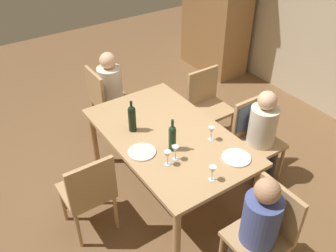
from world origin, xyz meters
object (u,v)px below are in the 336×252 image
(person_man_guest, at_px, (264,131))
(wine_bottle_dark_red, at_px, (132,118))
(person_woman_host, at_px, (112,87))
(armoire_cabinet, at_px, (217,4))
(chair_left_end, at_px, (105,98))
(wine_bottle_tall_green, at_px, (172,137))
(wine_glass_far, at_px, (167,155))
(chair_right_end, at_px, (266,228))
(chair_near, at_px, (89,190))
(dining_table, at_px, (168,140))
(chair_far_right, at_px, (253,128))
(handbag, at_px, (77,194))
(wine_glass_near_left, at_px, (211,131))
(dinner_plate_host, at_px, (142,152))
(wine_glass_near_right, at_px, (212,170))
(dinner_plate_guest_left, at_px, (236,158))
(person_man_bearded, at_px, (258,226))
(chair_far_left, at_px, (207,101))
(wine_glass_centre, at_px, (175,150))

(person_man_guest, distance_m, wine_bottle_dark_red, 1.38)
(person_woman_host, bearing_deg, armoire_cabinet, 107.64)
(chair_left_end, height_order, wine_bottle_dark_red, wine_bottle_dark_red)
(wine_bottle_tall_green, relative_size, wine_glass_far, 2.26)
(chair_right_end, xyz_separation_m, chair_near, (-1.19, -1.01, 0.00))
(dining_table, bearing_deg, chair_far_right, 73.09)
(dining_table, bearing_deg, handbag, -110.84)
(wine_glass_near_left, bearing_deg, wine_bottle_dark_red, -135.32)
(wine_bottle_tall_green, relative_size, dinner_plate_host, 1.27)
(chair_right_end, distance_m, wine_bottle_tall_green, 1.13)
(wine_glass_near_right, distance_m, dinner_plate_guest_left, 0.39)
(wine_glass_near_right, bearing_deg, wine_glass_near_left, 141.29)
(armoire_cabinet, relative_size, dinner_plate_guest_left, 8.16)
(person_woman_host, distance_m, person_man_bearded, 2.55)
(chair_near, bearing_deg, armoire_cabinet, 33.00)
(chair_right_end, xyz_separation_m, person_man_guest, (-0.85, 0.83, 0.11))
(chair_left_end, distance_m, chair_far_left, 1.28)
(dining_table, distance_m, wine_glass_near_left, 0.46)
(wine_bottle_dark_red, bearing_deg, chair_far_right, 65.52)
(armoire_cabinet, height_order, person_woman_host, armoire_cabinet)
(wine_bottle_tall_green, bearing_deg, wine_glass_centre, -23.83)
(wine_glass_far, xyz_separation_m, dinner_plate_guest_left, (0.29, 0.57, -0.10))
(wine_bottle_dark_red, relative_size, wine_glass_centre, 2.29)
(dinner_plate_guest_left, bearing_deg, handbag, -129.21)
(dining_table, height_order, dinner_plate_host, dinner_plate_host)
(dinner_plate_guest_left, bearing_deg, person_man_guest, 110.51)
(wine_bottle_tall_green, height_order, wine_glass_near_left, wine_bottle_tall_green)
(dining_table, relative_size, dinner_plate_guest_left, 6.71)
(wine_bottle_dark_red, bearing_deg, chair_right_end, 12.64)
(chair_left_end, height_order, dinner_plate_host, chair_left_end)
(handbag, bearing_deg, chair_right_end, 31.75)
(chair_far_right, relative_size, chair_near, 1.00)
(person_man_bearded, bearing_deg, handbag, 28.79)
(armoire_cabinet, xyz_separation_m, wine_glass_centre, (2.35, -2.45, -0.27))
(dining_table, distance_m, wine_bottle_dark_red, 0.43)
(chair_left_end, distance_m, dinner_plate_guest_left, 1.98)
(chair_right_end, xyz_separation_m, chair_far_right, (-1.00, 0.83, 0.06))
(chair_far_right, bearing_deg, person_woman_host, -60.13)
(wine_glass_near_left, bearing_deg, wine_bottle_tall_green, -102.49)
(wine_bottle_tall_green, bearing_deg, chair_near, -99.04)
(chair_far_right, distance_m, person_man_guest, 0.16)
(person_man_guest, distance_m, wine_glass_near_left, 0.66)
(chair_far_left, bearing_deg, chair_near, 17.44)
(chair_far_right, bearing_deg, handbag, -18.90)
(person_man_bearded, height_order, wine_glass_centre, person_man_bearded)
(chair_left_end, height_order, dinner_plate_guest_left, chair_left_end)
(wine_glass_far, bearing_deg, wine_bottle_tall_green, 133.98)
(wine_glass_far, relative_size, dinner_plate_host, 0.56)
(chair_near, xyz_separation_m, wine_glass_near_right, (0.66, 0.87, 0.30))
(person_woman_host, bearing_deg, dinner_plate_guest_left, 8.47)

